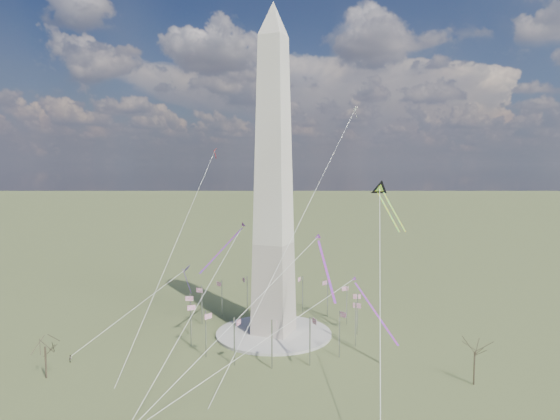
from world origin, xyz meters
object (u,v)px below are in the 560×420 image
at_px(washington_monument, 274,181).
at_px(kite_delta_black, 381,192).
at_px(tree_near, 475,350).
at_px(person_west, 71,358).

distance_m(washington_monument, kite_delta_black, 32.52).
bearing_deg(tree_near, person_west, -164.84).
relative_size(tree_near, person_west, 6.29).
bearing_deg(kite_delta_black, tree_near, 102.99).
distance_m(washington_monument, tree_near, 71.95).
height_order(tree_near, kite_delta_black, kite_delta_black).
relative_size(person_west, kite_delta_black, 0.12).
height_order(washington_monument, kite_delta_black, washington_monument).
xyz_separation_m(tree_near, person_west, (-100.39, -27.19, -7.73)).
xyz_separation_m(washington_monument, kite_delta_black, (30.72, 10.20, -3.19)).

